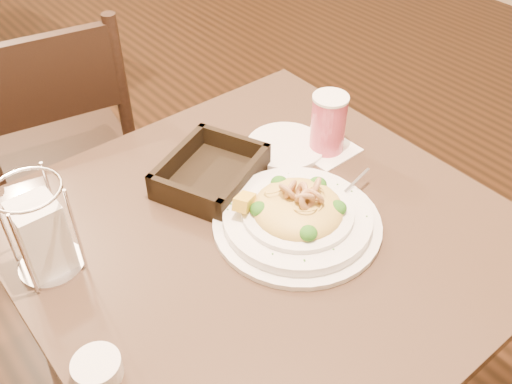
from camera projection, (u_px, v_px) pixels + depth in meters
main_table at (262, 300)px, 1.27m from camera, size 0.90×0.90×0.71m
dining_chair_near at (60, 151)px, 1.67m from camera, size 0.49×0.49×0.93m
pasta_bowl at (297, 214)px, 1.10m from camera, size 0.37×0.33×0.11m
drink_glass at (328, 124)px, 1.27m from camera, size 0.13×0.13×0.14m
bread_basket at (211, 174)px, 1.21m from camera, size 0.27×0.25×0.06m
napkin_caddy at (42, 234)px, 0.99m from camera, size 0.12×0.12×0.19m
side_plate at (286, 146)px, 1.31m from camera, size 0.18×0.18×0.01m
butter_ramekin at (97, 369)px, 0.87m from camera, size 0.08×0.08×0.03m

